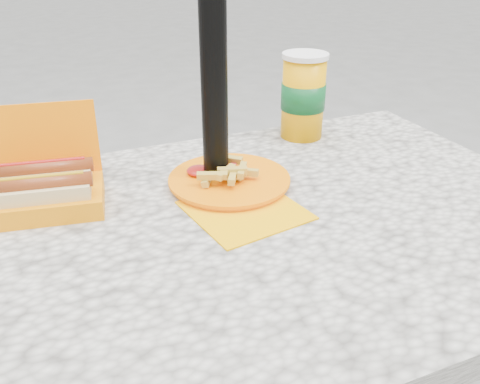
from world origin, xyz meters
name	(u,v)px	position (x,y,z in m)	size (l,w,h in m)	color
picnic_table	(248,270)	(0.00, 0.00, 0.64)	(1.20, 0.80, 0.75)	beige
hotdog_box	(42,188)	(-0.33, 0.19, 0.79)	(0.23, 0.19, 0.17)	#FF7800
fries_plate	(230,181)	(0.02, 0.13, 0.76)	(0.24, 0.34, 0.05)	#FFAC00
soda_cup	(303,96)	(0.28, 0.32, 0.85)	(0.11, 0.11, 0.20)	#FFA600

